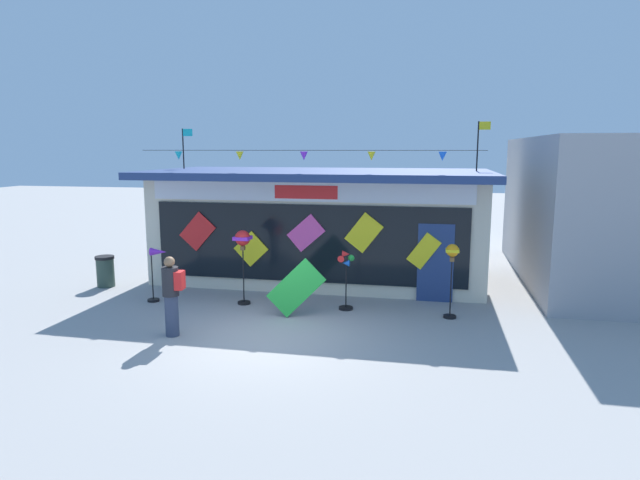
% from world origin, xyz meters
% --- Properties ---
extents(ground_plane, '(80.00, 80.00, 0.00)m').
position_xyz_m(ground_plane, '(0.00, 0.00, 0.00)').
color(ground_plane, '#9E9B99').
extents(kite_shop_building, '(9.69, 4.95, 4.60)m').
position_xyz_m(kite_shop_building, '(0.00, 5.46, 1.64)').
color(kite_shop_building, beige).
rests_on(kite_shop_building, ground_plane).
extents(wind_spinner_far_left, '(0.57, 0.30, 1.40)m').
position_xyz_m(wind_spinner_far_left, '(-3.54, 1.98, 0.98)').
color(wind_spinner_far_left, black).
rests_on(wind_spinner_far_left, ground_plane).
extents(wind_spinner_left, '(0.39, 0.39, 1.87)m').
position_xyz_m(wind_spinner_left, '(-1.33, 2.23, 1.53)').
color(wind_spinner_left, black).
rests_on(wind_spinner_left, ground_plane).
extents(wind_spinner_center_left, '(0.38, 0.34, 1.46)m').
position_xyz_m(wind_spinner_center_left, '(1.25, 2.26, 0.90)').
color(wind_spinner_center_left, black).
rests_on(wind_spinner_center_left, ground_plane).
extents(wind_spinner_center_right, '(0.30, 0.30, 1.73)m').
position_xyz_m(wind_spinner_center_right, '(3.70, 2.11, 1.34)').
color(wind_spinner_center_right, black).
rests_on(wind_spinner_center_right, ground_plane).
extents(person_near_camera, '(0.46, 0.34, 1.68)m').
position_xyz_m(person_near_camera, '(-1.98, -0.30, 0.89)').
color(person_near_camera, '#333D56').
rests_on(person_near_camera, ground_plane).
extents(trash_bin, '(0.52, 0.52, 0.88)m').
position_xyz_m(trash_bin, '(-5.75, 3.10, 0.44)').
color(trash_bin, '#2D4238').
rests_on(trash_bin, ground_plane).
extents(display_kite_on_ground, '(1.37, 0.29, 1.37)m').
position_xyz_m(display_kite_on_ground, '(0.21, 1.48, 0.69)').
color(display_kite_on_ground, green).
rests_on(display_kite_on_ground, ground_plane).
extents(neighbour_building, '(6.10, 8.56, 4.18)m').
position_xyz_m(neighbour_building, '(8.95, 6.85, 2.09)').
color(neighbour_building, '#99999E').
rests_on(neighbour_building, ground_plane).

